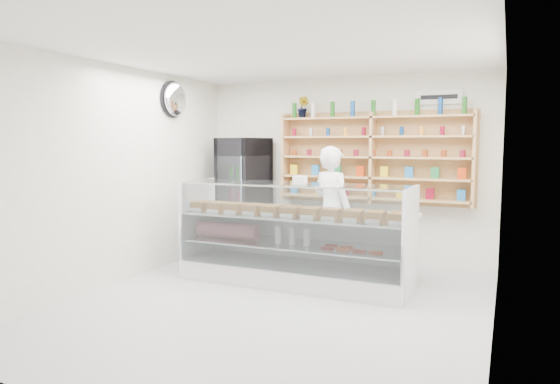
% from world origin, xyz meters
% --- Properties ---
extents(room, '(5.00, 5.00, 5.00)m').
position_xyz_m(room, '(0.00, 0.00, 1.40)').
color(room, silver).
rests_on(room, ground).
extents(display_counter, '(2.99, 0.89, 1.30)m').
position_xyz_m(display_counter, '(-0.15, 0.93, 0.36)').
color(display_counter, white).
rests_on(display_counter, floor).
extents(shop_worker, '(0.76, 0.64, 1.77)m').
position_xyz_m(shop_worker, '(0.13, 1.61, 0.88)').
color(shop_worker, silver).
rests_on(shop_worker, floor).
extents(drinks_cooler, '(0.82, 0.80, 1.89)m').
position_xyz_m(drinks_cooler, '(-1.55, 2.14, 0.95)').
color(drinks_cooler, black).
rests_on(drinks_cooler, floor).
extents(wall_shelving, '(2.84, 0.28, 1.33)m').
position_xyz_m(wall_shelving, '(0.50, 2.34, 1.59)').
color(wall_shelving, tan).
rests_on(wall_shelving, back_wall).
extents(potted_plant, '(0.21, 0.18, 0.33)m').
position_xyz_m(potted_plant, '(-0.60, 2.34, 2.36)').
color(potted_plant, '#1E6626').
rests_on(potted_plant, wall_shelving).
extents(security_mirror, '(0.15, 0.50, 0.50)m').
position_xyz_m(security_mirror, '(-2.17, 1.20, 2.45)').
color(security_mirror, silver).
rests_on(security_mirror, left_wall).
extents(wall_sign, '(0.62, 0.03, 0.20)m').
position_xyz_m(wall_sign, '(1.40, 2.47, 2.45)').
color(wall_sign, white).
rests_on(wall_sign, back_wall).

